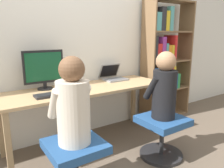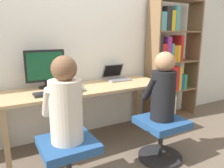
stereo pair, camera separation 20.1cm
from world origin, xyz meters
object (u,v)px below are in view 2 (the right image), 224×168
laptop (116,76)px  office_chair_right (161,135)px  desktop_monitor (45,68)px  person_at_monitor (66,103)px  bookshelf (169,67)px  office_chair_left (69,160)px  person_at_laptop (163,89)px  keyboard (55,93)px

laptop → office_chair_right: laptop is taller
desktop_monitor → person_at_monitor: 0.86m
bookshelf → desktop_monitor: bearing=178.4°
office_chair_left → office_chair_right: size_ratio=1.00×
desktop_monitor → laptop: bearing=0.2°
laptop → bookshelf: bearing=-3.5°
desktop_monitor → person_at_laptop: size_ratio=0.63×
keyboard → bookshelf: size_ratio=0.23×
laptop → bookshelf: size_ratio=0.17×
desktop_monitor → bookshelf: size_ratio=0.24×
office_chair_right → bookshelf: 1.30m
bookshelf → person_at_monitor: bearing=-156.7°
person_at_laptop → bookshelf: bearing=44.0°
desktop_monitor → laptop: size_ratio=1.45×
keyboard → office_chair_right: (0.95, -0.57, -0.46)m
laptop → office_chair_left: size_ratio=0.65×
keyboard → person_at_laptop: bearing=-30.6°
laptop → person_at_laptop: 0.87m
person_at_monitor → bookshelf: (1.85, 0.80, 0.05)m
desktop_monitor → office_chair_left: desktop_monitor is taller
keyboard → person_at_monitor: (-0.06, -0.54, 0.05)m
laptop → keyboard: (-0.91, -0.31, -0.03)m
keyboard → office_chair_right: bearing=-30.8°
bookshelf → office_chair_right: bearing=-135.8°
desktop_monitor → keyboard: size_ratio=1.05×
desktop_monitor → laptop: 0.94m
desktop_monitor → person_at_monitor: bearing=-92.8°
desktop_monitor → bookshelf: bearing=-1.6°
person_at_monitor → office_chair_left: bearing=-90.0°
laptop → office_chair_right: 1.00m
laptop → person_at_laptop: bearing=-87.5°
person_at_monitor → person_at_laptop: size_ratio=1.01×
laptop → office_chair_right: (0.04, -0.87, -0.49)m
laptop → bookshelf: (0.88, -0.05, 0.07)m
desktop_monitor → bookshelf: bookshelf is taller
office_chair_left → office_chair_right: 1.01m
bookshelf → person_at_laptop: bearing=-136.0°
desktop_monitor → bookshelf: (1.81, -0.05, -0.11)m
laptop → person_at_laptop: person_at_laptop is taller
person_at_monitor → person_at_laptop: (1.01, -0.02, 0.00)m
office_chair_right → person_at_laptop: person_at_laptop is taller
office_chair_right → desktop_monitor: bearing=137.9°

